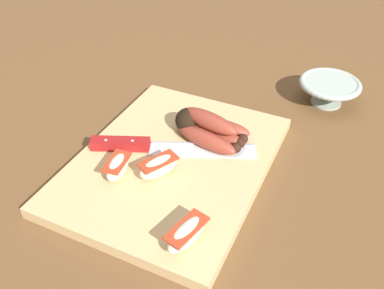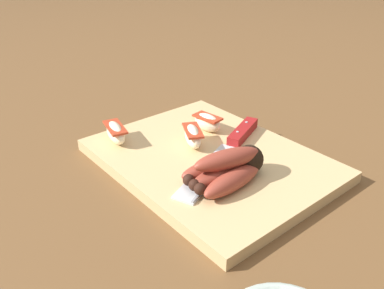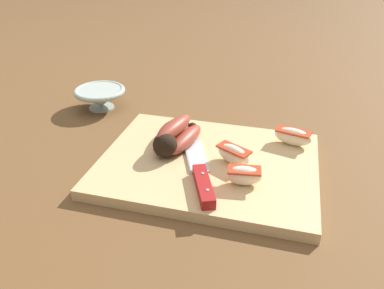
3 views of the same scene
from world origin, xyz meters
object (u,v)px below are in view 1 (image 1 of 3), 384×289
object	(u,v)px
apple_wedge_near	(159,167)
apple_wedge_middle	(118,167)
apple_wedge_far	(187,233)
ceramic_bowl	(329,90)
banana_bunch	(208,129)
chefs_knife	(148,146)

from	to	relation	value
apple_wedge_near	apple_wedge_middle	world-z (taller)	apple_wedge_near
apple_wedge_far	ceramic_bowl	bearing A→B (deg)	-11.97
ceramic_bowl	banana_bunch	bearing A→B (deg)	145.78
apple_wedge_middle	apple_wedge_near	bearing A→B (deg)	-65.67
chefs_knife	apple_wedge_near	xyz separation A→B (m)	(-0.05, -0.05, 0.01)
banana_bunch	apple_wedge_far	distance (m)	0.23
apple_wedge_near	apple_wedge_middle	size ratio (longest dim) A/B	1.15
apple_wedge_near	chefs_knife	bearing A→B (deg)	44.92
apple_wedge_far	chefs_knife	bearing A→B (deg)	44.10
chefs_knife	apple_wedge_near	distance (m)	0.07
chefs_knife	apple_wedge_far	size ratio (longest dim) A/B	3.58
chefs_knife	ceramic_bowl	distance (m)	0.39
apple_wedge_near	apple_wedge_middle	bearing A→B (deg)	114.33
banana_bunch	ceramic_bowl	size ratio (longest dim) A/B	1.10
banana_bunch	chefs_knife	xyz separation A→B (m)	(-0.07, 0.08, -0.01)
apple_wedge_near	apple_wedge_middle	distance (m)	0.07
apple_wedge_middle	apple_wedge_far	world-z (taller)	same
apple_wedge_middle	ceramic_bowl	distance (m)	0.46
banana_bunch	chefs_knife	distance (m)	0.11
chefs_knife	apple_wedge_middle	distance (m)	0.08
apple_wedge_near	ceramic_bowl	world-z (taller)	apple_wedge_near
chefs_knife	apple_wedge_middle	world-z (taller)	apple_wedge_middle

